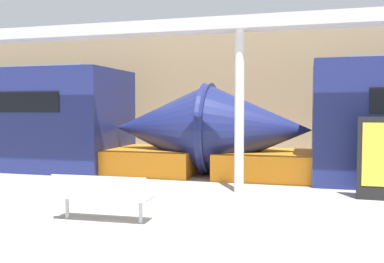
% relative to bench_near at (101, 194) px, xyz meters
% --- Properties ---
extents(ground_plane, '(60.00, 60.00, 0.00)m').
position_rel_bench_near_xyz_m(ground_plane, '(1.05, -0.85, -0.48)').
color(ground_plane, '#A8A093').
extents(station_wall, '(56.00, 0.20, 5.00)m').
position_rel_bench_near_xyz_m(station_wall, '(1.05, 9.60, 2.02)').
color(station_wall, '#9E8460').
rests_on(station_wall, ground_plane).
extents(bench_near, '(1.70, 0.51, 0.80)m').
position_rel_bench_near_xyz_m(bench_near, '(0.00, 0.00, 0.00)').
color(bench_near, '#ADB2B7').
rests_on(bench_near, ground_plane).
extents(support_column_near, '(0.22, 0.22, 3.66)m').
position_rel_bench_near_xyz_m(support_column_near, '(1.84, 3.14, 1.35)').
color(support_column_near, silver).
rests_on(support_column_near, ground_plane).
extents(canopy_beam, '(28.00, 0.60, 0.28)m').
position_rel_bench_near_xyz_m(canopy_beam, '(1.84, 3.14, 3.31)').
color(canopy_beam, '#B7B7BC').
rests_on(canopy_beam, support_column_near).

